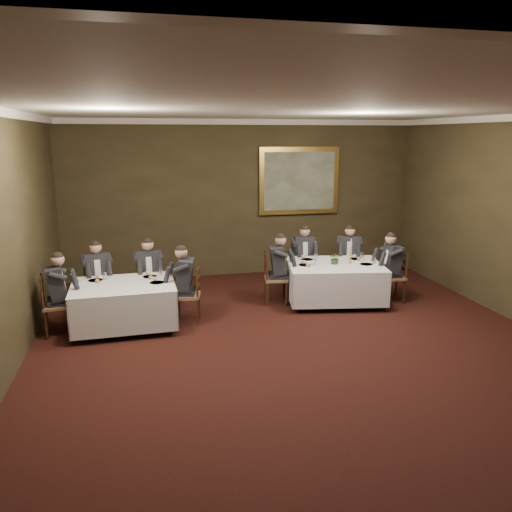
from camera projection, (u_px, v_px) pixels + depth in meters
name	position (u px, v px, depth m)	size (l,w,h in m)	color
ground	(313.00, 366.00, 6.98)	(10.00, 10.00, 0.00)	black
ceiling	(320.00, 106.00, 6.16)	(8.00, 10.00, 0.10)	silver
back_wall	(243.00, 199.00, 11.32)	(8.00, 0.10, 3.50)	#302918
crown_molding	(320.00, 111.00, 6.18)	(8.00, 10.00, 0.12)	white
table_main	(334.00, 280.00, 9.59)	(2.01, 1.65, 0.67)	black
table_second	(124.00, 302.00, 8.30)	(1.73, 1.34, 0.67)	black
chair_main_backleft	(302.00, 275.00, 10.50)	(0.45, 0.43, 1.00)	brown
diner_main_backleft	(303.00, 265.00, 10.44)	(0.43, 0.49, 1.35)	black
chair_main_backright	(348.00, 275.00, 10.55)	(0.56, 0.55, 1.00)	brown
diner_main_backright	(348.00, 264.00, 10.49)	(0.54, 0.59, 1.35)	black
chair_main_endleft	(275.00, 289.00, 9.57)	(0.48, 0.50, 1.00)	brown
diner_main_endleft	(276.00, 277.00, 9.52)	(0.54, 0.47, 1.35)	black
chair_main_endright	(392.00, 287.00, 9.69)	(0.45, 0.47, 1.00)	brown
diner_main_endright	(392.00, 276.00, 9.63)	(0.51, 0.44, 1.35)	black
chair_sec_backleft	(99.00, 298.00, 9.04)	(0.52, 0.50, 1.00)	brown
diner_sec_backleft	(98.00, 286.00, 8.97)	(0.49, 0.55, 1.35)	black
chair_sec_backright	(150.00, 294.00, 9.26)	(0.48, 0.46, 1.00)	brown
diner_sec_backright	(149.00, 282.00, 9.19)	(0.45, 0.51, 1.35)	black
chair_sec_endright	(188.00, 306.00, 8.59)	(0.50, 0.51, 1.00)	brown
diner_sec_endright	(187.00, 294.00, 8.54)	(0.55, 0.49, 1.35)	black
chair_sec_endleft	(57.00, 317.00, 8.07)	(0.48, 0.50, 1.00)	brown
diner_sec_endleft	(56.00, 304.00, 8.02)	(0.54, 0.47, 1.35)	black
centerpiece	(335.00, 257.00, 9.47)	(0.23, 0.20, 0.26)	#2D5926
candlestick	(351.00, 254.00, 9.53)	(0.07, 0.07, 0.49)	gold
place_setting_table_main	(309.00, 257.00, 9.89)	(0.33, 0.31, 0.14)	white
place_setting_table_second	(99.00, 278.00, 8.47)	(0.33, 0.31, 0.14)	white
painting	(299.00, 181.00, 11.44)	(1.88, 0.09, 1.53)	#E5BD54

